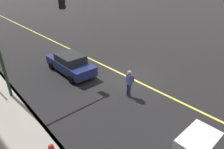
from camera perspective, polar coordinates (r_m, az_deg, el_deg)
The scene contains 7 objects.
ground at distance 13.75m, azimuth 5.51°, elevation -1.07°, with size 200.00×200.00×0.00m, color black.
sidewalk_slab at distance 10.35m, azimuth -28.36°, elevation -14.97°, with size 80.00×2.77×0.15m, color gray.
curb_edge at distance 10.54m, azimuth -21.54°, elevation -12.47°, with size 80.00×0.16×0.15m, color slate.
lane_stripe_center at distance 13.75m, azimuth 5.51°, elevation -1.05°, with size 80.00×0.16×0.01m, color #D8CC4C.
car_navy at distance 14.51m, azimuth -12.50°, elevation 3.30°, with size 4.54×1.90×1.49m.
pedestrian_with_backpack at distance 11.19m, azimuth 5.30°, elevation -2.15°, with size 0.46×0.45×1.74m.
traffic_light_mast at distance 11.97m, azimuth -24.74°, elevation 13.27°, with size 0.28×4.38×5.95m.
Camera 1 is at (-8.10, 9.04, 6.47)m, focal length 30.26 mm.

